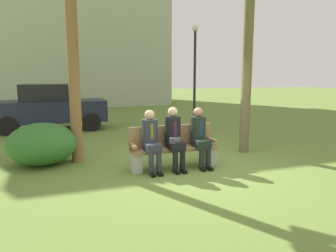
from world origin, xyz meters
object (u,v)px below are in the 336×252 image
Objects in this scene: shrub_near_bench at (42,144)px; building_backdrop at (51,20)px; street_lamp at (195,65)px; park_bench at (173,148)px; parked_car_near at (50,107)px; seated_man_right at (200,134)px; seated_man_middle at (174,135)px; seated_man_left at (151,137)px.

building_backdrop reaches higher than shrub_near_bench.
park_bench is at bearing -118.26° from street_lamp.
seated_man_right is at bearing -61.79° from parked_car_near.
street_lamp is (2.82, 5.33, 1.65)m from seated_man_middle.
park_bench is 2.92m from shrub_near_bench.
park_bench is at bearing -65.69° from parked_car_near.
building_backdrop is at bearing 100.09° from seated_man_right.
seated_man_right reaches higher than park_bench.
seated_man_left is 0.08× the size of building_backdrop.
seated_man_right is 0.85× the size of shrub_near_bench.
parked_car_near reaches higher than seated_man_middle.
park_bench is 0.65m from seated_man_right.
parked_car_near reaches higher than park_bench.
park_bench is 0.62m from seated_man_left.
shrub_near_bench is 7.12m from street_lamp.
seated_man_left is 0.51m from seated_man_middle.
street_lamp is (5.46, -0.69, 1.54)m from parked_car_near.
shrub_near_bench is at bearing 159.28° from seated_man_right.
street_lamp is (5.50, 4.10, 1.91)m from shrub_near_bench.
parked_car_near is at bearing 118.21° from seated_man_right.
seated_man_left is at bearing -70.54° from parked_car_near.
seated_man_left is 0.99× the size of seated_man_right.
parked_car_near is at bearing -90.11° from building_backdrop.
park_bench is at bearing 78.75° from seated_man_middle.
seated_man_middle is 18.92m from building_backdrop.
seated_man_middle is at bearing -0.18° from seated_man_left.
street_lamp reaches higher than seated_man_middle.
street_lamp reaches higher than seated_man_right.
parked_car_near is at bearing 172.81° from street_lamp.
seated_man_middle is at bearing -101.25° from park_bench.
seated_man_right is 6.01m from street_lamp.
park_bench is 0.48× the size of parked_car_near.
seated_man_middle is 0.87× the size of shrub_near_bench.
park_bench is at bearing 167.40° from seated_man_right.
building_backdrop is at bearing 98.25° from seated_man_middle.
seated_man_left reaches higher than shrub_near_bench.
shrub_near_bench is 4.80m from parked_car_near.
building_backdrop is (-2.64, 17.88, 5.47)m from park_bench.
street_lamp reaches higher than seated_man_left.
street_lamp is at bearing 36.68° from shrub_near_bench.
seated_man_left is 0.32× the size of street_lamp.
street_lamp is at bearing 62.10° from seated_man_middle.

